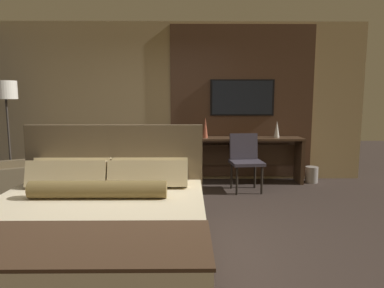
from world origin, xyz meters
name	(u,v)px	position (x,y,z in m)	size (l,w,h in m)	color
ground_plane	(147,234)	(0.00, 0.00, 0.00)	(16.00, 16.00, 0.00)	#332823
wall_back_tv_panel	(175,102)	(0.21, 2.59, 1.40)	(7.20, 0.09, 2.80)	tan
bed	(93,227)	(-0.41, -0.63, 0.33)	(2.05, 2.22, 1.18)	#33281E
desk	(243,152)	(1.41, 2.34, 0.54)	(2.04, 0.46, 0.80)	#422D1E
tv	(242,98)	(1.41, 2.52, 1.49)	(1.13, 0.04, 0.64)	black
desk_chair	(245,156)	(1.37, 1.82, 0.55)	(0.53, 0.53, 0.91)	#38333D
floor_lamp	(6,99)	(-2.36, 1.76, 1.47)	(0.34, 0.34, 1.74)	#282623
vase_tall	(205,128)	(0.75, 2.29, 0.97)	(0.09, 0.09, 0.35)	#B2563D
vase_short	(277,129)	(2.00, 2.35, 0.94)	(0.10, 0.10, 0.29)	silver
waste_bin	(312,175)	(2.63, 2.28, 0.14)	(0.22, 0.22, 0.28)	gray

